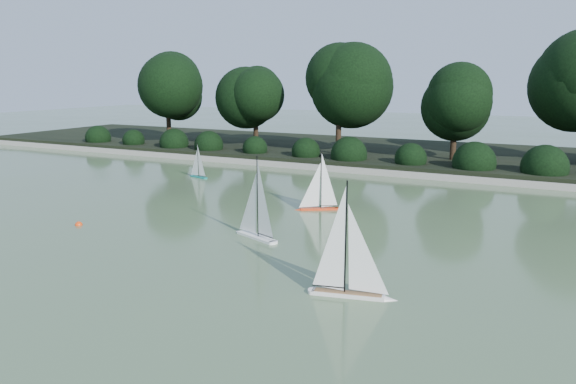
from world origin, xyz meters
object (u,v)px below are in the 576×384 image
(sailboat_white_a, at_px, (253,224))
(sailboat_teal, at_px, (197,171))
(sailboat_orange, at_px, (316,200))
(sailboat_white_b, at_px, (355,278))
(race_buoy, at_px, (79,225))

(sailboat_white_a, height_order, sailboat_teal, sailboat_white_a)
(sailboat_white_a, bearing_deg, sailboat_teal, 135.07)
(sailboat_orange, bearing_deg, sailboat_white_a, -92.89)
(sailboat_white_a, bearing_deg, sailboat_orange, 87.11)
(sailboat_teal, bearing_deg, sailboat_white_a, -44.93)
(sailboat_white_b, xyz_separation_m, sailboat_teal, (-7.78, 6.90, -0.09))
(sailboat_orange, distance_m, race_buoy, 5.28)
(sailboat_orange, relative_size, sailboat_teal, 1.27)
(sailboat_white_a, relative_size, sailboat_teal, 1.48)
(sailboat_white_a, xyz_separation_m, sailboat_orange, (0.13, 2.65, -0.04))
(sailboat_white_b, height_order, race_buoy, sailboat_white_b)
(sailboat_white_a, relative_size, sailboat_orange, 1.17)
(sailboat_white_b, distance_m, sailboat_teal, 10.40)
(sailboat_white_b, distance_m, sailboat_orange, 5.33)
(sailboat_orange, xyz_separation_m, sailboat_teal, (-5.09, 2.29, -0.05))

